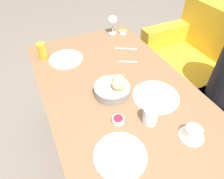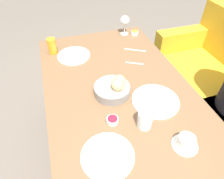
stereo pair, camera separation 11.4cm
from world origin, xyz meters
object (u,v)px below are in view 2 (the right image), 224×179
at_px(juice_glass, 52,46).
at_px(spoon_coffee, 134,63).
at_px(plate_near_left, 74,56).
at_px(plate_far_center, 155,101).
at_px(jam_bowl_berry, 113,120).
at_px(wine_glass, 125,21).
at_px(bread_basket, 113,88).
at_px(coffee_cup, 186,142).
at_px(water_tumbler, 145,119).
at_px(jam_bowl_honey, 135,33).
at_px(knife_silver, 135,50).
at_px(plate_near_right, 108,156).

relative_size(juice_glass, spoon_coffee, 1.00).
height_order(plate_near_left, juice_glass, juice_glass).
distance_m(plate_far_center, jam_bowl_berry, 0.28).
bearing_deg(wine_glass, juice_glass, -79.03).
relative_size(juice_glass, wine_glass, 0.73).
bearing_deg(wine_glass, plate_near_left, -66.08).
height_order(bread_basket, juice_glass, juice_glass).
height_order(bread_basket, wine_glass, wine_glass).
bearing_deg(coffee_cup, spoon_coffee, 178.06).
relative_size(water_tumbler, jam_bowl_berry, 1.54).
distance_m(wine_glass, jam_bowl_honey, 0.13).
bearing_deg(wine_glass, knife_silver, -2.11).
bearing_deg(water_tumbler, wine_glass, 165.94).
distance_m(bread_basket, juice_glass, 0.61).
xyz_separation_m(plate_near_left, plate_near_right, (0.82, 0.01, 0.00)).
relative_size(juice_glass, coffee_cup, 0.96).
bearing_deg(jam_bowl_berry, wine_glass, 156.29).
distance_m(wine_glass, knife_silver, 0.28).
distance_m(bread_basket, water_tumbler, 0.28).
xyz_separation_m(wine_glass, knife_silver, (0.26, -0.01, -0.11)).
height_order(juice_glass, jam_bowl_berry, juice_glass).
distance_m(plate_near_left, water_tumbler, 0.75).
bearing_deg(coffee_cup, plate_far_center, -179.51).
distance_m(water_tumbler, jam_bowl_berry, 0.16).
relative_size(bread_basket, spoon_coffee, 1.83).
bearing_deg(juice_glass, plate_near_right, 9.12).
distance_m(plate_far_center, jam_bowl_honey, 0.78).
bearing_deg(bread_basket, plate_far_center, 56.83).
height_order(water_tumbler, jam_bowl_berry, water_tumbler).
distance_m(juice_glass, wine_glass, 0.61).
bearing_deg(knife_silver, wine_glass, 177.89).
xyz_separation_m(plate_near_left, wine_glass, (-0.20, 0.46, 0.11)).
bearing_deg(wine_glass, plate_near_right, -23.76).
height_order(coffee_cup, knife_silver, coffee_cup).
height_order(bread_basket, jam_bowl_honey, bread_basket).
distance_m(plate_near_right, knife_silver, 0.88).
relative_size(jam_bowl_berry, spoon_coffee, 0.54).
relative_size(wine_glass, spoon_coffee, 1.38).
distance_m(water_tumbler, knife_silver, 0.69).
bearing_deg(wine_glass, bread_basket, -25.11).
bearing_deg(bread_basket, juice_glass, -151.62).
xyz_separation_m(wine_glass, jam_bowl_berry, (0.85, -0.37, -0.10)).
distance_m(plate_near_left, coffee_cup, 0.95).
height_order(juice_glass, knife_silver, juice_glass).
bearing_deg(plate_far_center, bread_basket, -123.17).
distance_m(jam_bowl_honey, knife_silver, 0.25).
bearing_deg(jam_bowl_berry, water_tumbler, 64.55).
height_order(plate_near_left, water_tumbler, water_tumbler).
bearing_deg(plate_far_center, plate_near_right, -55.73).
xyz_separation_m(plate_far_center, juice_glass, (-0.67, -0.49, 0.05)).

